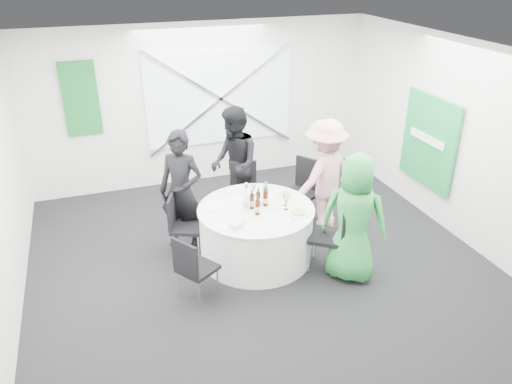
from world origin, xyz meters
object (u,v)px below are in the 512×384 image
object	(u,v)px
chair_front_left	(193,265)
green_water_bottle	(266,195)
chair_back_right	(304,186)
chair_front_right	(335,231)
person_woman_green	(354,218)
chair_back_left	(181,221)
person_man_back_left	(181,191)
person_woman_pink	(324,177)
chair_back	(244,188)
person_man_back	(234,164)
banquet_table	(256,233)
clear_water_bottle	(246,203)

from	to	relation	value
chair_front_left	green_water_bottle	distance (m)	1.47
chair_back_right	chair_front_right	bearing A→B (deg)	-42.29
chair_front_right	person_woman_green	world-z (taller)	person_woman_green
chair_back_left	person_man_back_left	bearing A→B (deg)	2.93
chair_front_left	person_woman_pink	world-z (taller)	person_woman_pink
chair_back	person_woman_green	xyz separation A→B (m)	(0.83, -1.87, 0.30)
green_water_bottle	chair_front_right	bearing A→B (deg)	-46.04
person_woman_green	person_woman_pink	bearing A→B (deg)	-60.10
chair_back	green_water_bottle	bearing A→B (deg)	-80.76
person_woman_green	green_water_bottle	size ratio (longest dim) A/B	5.31
person_man_back	green_water_bottle	xyz separation A→B (m)	(0.09, -1.15, -0.00)
chair_back_right	person_woman_pink	xyz separation A→B (m)	(0.17, -0.31, 0.27)
person_man_back_left	green_water_bottle	size ratio (longest dim) A/B	5.40
green_water_bottle	person_man_back_left	bearing A→B (deg)	153.50
banquet_table	chair_back_right	world-z (taller)	chair_back_right
person_woman_pink	clear_water_bottle	distance (m)	1.42
person_woman_green	chair_back_right	bearing A→B (deg)	-51.90
chair_back	person_woman_pink	size ratio (longest dim) A/B	0.55
chair_back	chair_front_right	world-z (taller)	chair_front_right
person_man_back	clear_water_bottle	distance (m)	1.29
chair_back_right	person_man_back_left	distance (m)	1.92
chair_back	clear_water_bottle	world-z (taller)	clear_water_bottle
banquet_table	clear_water_bottle	bearing A→B (deg)	-169.75
banquet_table	green_water_bottle	world-z (taller)	green_water_bottle
chair_back_left	green_water_bottle	xyz separation A→B (m)	(1.12, -0.29, 0.36)
banquet_table	person_man_back	world-z (taller)	person_man_back
person_man_back	person_woman_green	bearing A→B (deg)	27.95
person_woman_pink	person_woman_green	distance (m)	1.25
person_man_back	chair_front_left	bearing A→B (deg)	-26.19
person_woman_pink	clear_water_bottle	size ratio (longest dim) A/B	5.54
chair_back_right	person_man_back_left	xyz separation A→B (m)	(-1.90, -0.11, 0.27)
clear_water_bottle	green_water_bottle	bearing A→B (deg)	21.09
chair_front_left	green_water_bottle	bearing A→B (deg)	-90.53
chair_back	chair_back_left	bearing A→B (deg)	-139.78
clear_water_bottle	chair_back	bearing A→B (deg)	73.02
person_woman_green	clear_water_bottle	world-z (taller)	person_woman_green
banquet_table	chair_back_left	xyz separation A→B (m)	(-0.95, 0.39, 0.15)
clear_water_bottle	person_woman_green	bearing A→B (deg)	-34.23
chair_back_right	chair_front_right	distance (m)	1.36
banquet_table	person_woman_green	size ratio (longest dim) A/B	0.92
chair_back	person_man_back	distance (m)	0.40
chair_front_right	person_man_back	world-z (taller)	person_man_back
banquet_table	chair_front_right	xyz separation A→B (m)	(0.86, -0.62, 0.21)
chair_back_right	chair_front_left	distance (m)	2.49
person_man_back_left	green_water_bottle	xyz separation A→B (m)	(1.04, -0.52, 0.02)
banquet_table	green_water_bottle	bearing A→B (deg)	29.48
chair_back_left	person_woman_pink	xyz separation A→B (m)	(2.15, 0.03, 0.33)
chair_front_left	person_woman_green	xyz separation A→B (m)	(2.03, -0.14, 0.33)
person_man_back_left	person_woman_green	size ratio (longest dim) A/B	1.02
person_man_back_left	clear_water_bottle	world-z (taller)	person_man_back_left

